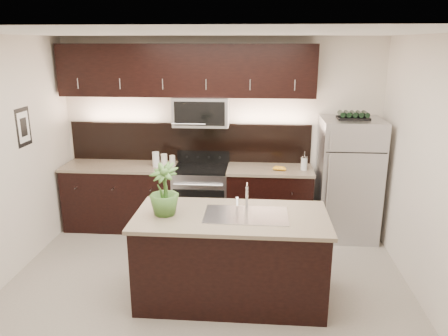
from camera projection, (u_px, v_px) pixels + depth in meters
name	position (u px, v px, depth m)	size (l,w,h in m)	color
ground	(205.00, 293.00, 4.74)	(4.50, 4.50, 0.00)	gray
room_walls	(191.00, 141.00, 4.24)	(4.52, 4.02, 2.71)	silver
counter_run	(187.00, 198.00, 6.26)	(3.51, 0.65, 0.94)	black
upper_fixtures	(188.00, 79.00, 5.93)	(3.49, 0.40, 1.66)	black
island	(231.00, 257.00, 4.53)	(1.96, 0.96, 0.94)	black
sink_faucet	(246.00, 214.00, 4.40)	(0.84, 0.50, 0.28)	silver
refrigerator	(348.00, 179.00, 5.93)	(0.80, 0.72, 1.65)	#B2B2B7
wine_rack	(353.00, 116.00, 5.69)	(0.41, 0.25, 0.10)	black
plant	(164.00, 190.00, 4.35)	(0.30, 0.30, 0.53)	#3A6528
canisters	(162.00, 160.00, 6.10)	(0.31, 0.14, 0.21)	silver
french_press	(304.00, 163.00, 5.93)	(0.09, 0.09, 0.26)	silver
bananas	(276.00, 168.00, 5.95)	(0.19, 0.15, 0.06)	gold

